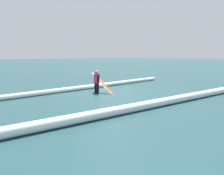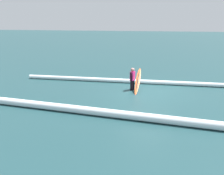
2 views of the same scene
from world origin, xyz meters
name	(u,v)px [view 1 (image 1 of 2)]	position (x,y,z in m)	size (l,w,h in m)	color
ground_plane	(111,92)	(0.00, 0.00, 0.00)	(190.73, 190.73, 0.00)	#1C3C41
surfer	(97,81)	(0.89, -0.22, 0.71)	(0.26, 0.64, 1.28)	black
surfboard	(102,83)	(0.57, -0.16, 0.57)	(0.31, 1.80, 1.16)	#E55926
wave_crest_foreground	(82,88)	(0.78, -1.84, 0.13)	(0.26, 0.26, 15.07)	white
wave_crest_midground	(127,109)	(2.76, 4.08, 0.17)	(0.34, 0.34, 15.03)	silver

